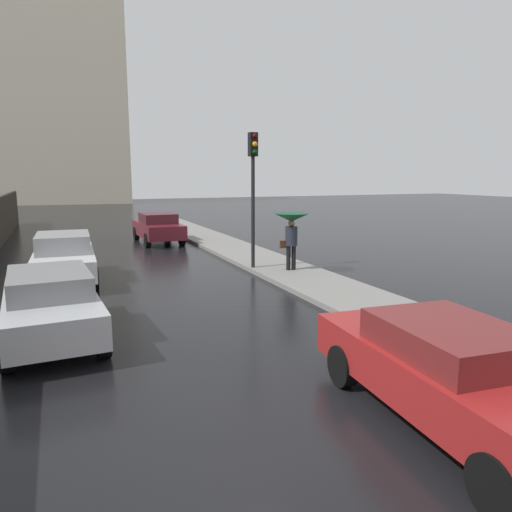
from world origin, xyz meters
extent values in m
plane|color=black|center=(0.00, 0.00, 0.00)|extent=(120.00, 120.00, 0.00)
cube|color=maroon|center=(2.76, -0.92, 0.62)|extent=(2.01, 4.67, 0.61)
cube|color=maroon|center=(2.77, -0.79, 1.13)|extent=(1.61, 2.08, 0.40)
cylinder|color=black|center=(2.12, 0.64, 0.32)|extent=(0.27, 0.65, 0.63)
cylinder|color=black|center=(3.64, 0.52, 0.32)|extent=(0.27, 0.65, 0.63)
cylinder|color=black|center=(1.88, -2.35, 0.32)|extent=(0.27, 0.65, 0.63)
cube|color=maroon|center=(2.59, 17.44, 0.64)|extent=(1.81, 4.28, 0.63)
cube|color=#461C22|center=(2.59, 17.31, 1.18)|extent=(1.55, 1.93, 0.45)
cylinder|color=black|center=(1.77, 18.81, 0.32)|extent=(0.24, 0.64, 0.64)
cylinder|color=black|center=(3.34, 18.85, 0.32)|extent=(0.24, 0.64, 0.64)
cylinder|color=black|center=(1.84, 16.02, 0.32)|extent=(0.24, 0.64, 0.64)
cylinder|color=black|center=(3.41, 16.06, 0.32)|extent=(0.24, 0.64, 0.64)
cube|color=silver|center=(-1.67, 9.94, 0.63)|extent=(1.80, 4.33, 0.60)
cube|color=gray|center=(-1.67, 10.05, 1.20)|extent=(1.54, 2.12, 0.53)
cylinder|color=black|center=(-0.94, 8.50, 0.33)|extent=(0.24, 0.67, 0.66)
cylinder|color=black|center=(-2.49, 8.55, 0.33)|extent=(0.24, 0.67, 0.66)
cylinder|color=black|center=(-0.86, 11.33, 0.33)|extent=(0.24, 0.67, 0.66)
cylinder|color=black|center=(-2.41, 11.38, 0.33)|extent=(0.24, 0.67, 0.66)
cube|color=#B2B5BA|center=(-1.99, 4.51, 0.63)|extent=(1.86, 4.06, 0.61)
cube|color=gray|center=(-2.00, 4.60, 1.15)|extent=(1.56, 2.22, 0.43)
cylinder|color=black|center=(-1.16, 3.25, 0.33)|extent=(0.26, 0.67, 0.66)
cylinder|color=black|center=(-2.66, 3.16, 0.33)|extent=(0.26, 0.67, 0.66)
cylinder|color=black|center=(-1.32, 5.86, 0.33)|extent=(0.26, 0.67, 0.66)
cylinder|color=black|center=(-2.82, 5.78, 0.33)|extent=(0.26, 0.67, 0.66)
cylinder|color=black|center=(5.06, 8.45, 0.54)|extent=(0.14, 0.14, 0.80)
cylinder|color=black|center=(5.24, 8.43, 0.54)|extent=(0.14, 0.14, 0.80)
cylinder|color=#232833|center=(5.15, 8.44, 1.24)|extent=(0.39, 0.39, 0.61)
sphere|color=#8C6647|center=(5.15, 8.44, 1.66)|extent=(0.22, 0.22, 0.22)
cube|color=#3F2314|center=(4.87, 8.47, 0.99)|extent=(0.21, 0.12, 0.24)
cylinder|color=#4C4C51|center=(5.15, 8.44, 1.58)|extent=(0.02, 0.02, 0.80)
cone|color=#144C2D|center=(5.15, 8.44, 1.85)|extent=(1.15, 1.15, 0.27)
cylinder|color=black|center=(4.17, 9.30, 1.96)|extent=(0.12, 0.12, 3.64)
cube|color=black|center=(4.17, 9.30, 4.15)|extent=(0.26, 0.26, 0.75)
sphere|color=#360503|center=(4.17, 9.13, 4.40)|extent=(0.17, 0.17, 0.17)
sphere|color=orange|center=(4.17, 9.13, 4.15)|extent=(0.17, 0.17, 0.17)
sphere|color=black|center=(4.17, 9.13, 3.90)|extent=(0.17, 0.17, 0.17)
cube|color=beige|center=(-1.25, 55.36, 11.38)|extent=(16.78, 11.59, 22.76)
camera|label=1|loc=(-1.75, -5.21, 3.19)|focal=33.50mm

